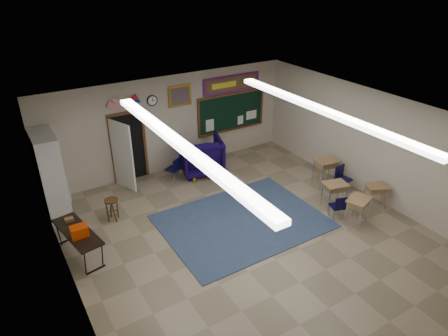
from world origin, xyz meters
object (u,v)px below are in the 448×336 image
wooden_stool (112,209)px  folding_table (79,242)px  student_desk_front_left (334,194)px  wingback_armchair (201,155)px  student_desk_front_right (326,171)px

wooden_stool → folding_table: bearing=-137.3°
student_desk_front_left → wingback_armchair: bearing=132.1°
folding_table → wooden_stool: (1.06, 0.98, -0.04)m
folding_table → wingback_armchair: bearing=16.0°
wingback_armchair → folding_table: wingback_armchair is taller
student_desk_front_left → folding_table: size_ratio=0.44×
wingback_armchair → student_desk_front_right: 3.80m
wingback_armchair → wooden_stool: size_ratio=2.08×
student_desk_front_left → folding_table: bearing=179.5°
student_desk_front_left → wooden_stool: student_desk_front_left is taller
student_desk_front_right → wooden_stool: 6.14m
wingback_armchair → folding_table: bearing=43.4°
student_desk_front_left → student_desk_front_right: (0.69, 1.03, 0.05)m
folding_table → wooden_stool: 1.45m
wingback_armchair → student_desk_front_right: bearing=152.7°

